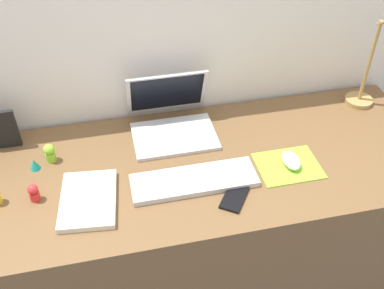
{
  "coord_description": "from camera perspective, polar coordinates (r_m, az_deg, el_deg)",
  "views": [
    {
      "loc": [
        -0.27,
        -1.11,
        1.79
      ],
      "look_at": [
        -0.02,
        0.0,
        0.83
      ],
      "focal_mm": 42.5,
      "sensor_mm": 36.0,
      "label": 1
    }
  ],
  "objects": [
    {
      "name": "ground_plane",
      "position": [
        2.13,
        0.57,
        -17.32
      ],
      "size": [
        6.0,
        6.0,
        0.0
      ],
      "primitive_type": "plane",
      "color": "#474C56"
    },
    {
      "name": "back_wall",
      "position": [
        1.86,
        -1.8,
        3.55
      ],
      "size": [
        2.91,
        0.05,
        1.36
      ],
      "primitive_type": "cube",
      "color": "silver",
      "rests_on": "ground_plane"
    },
    {
      "name": "desk",
      "position": [
        1.82,
        0.64,
        -11.04
      ],
      "size": [
        1.71,
        0.64,
        0.74
      ],
      "primitive_type": "cube",
      "color": "brown",
      "rests_on": "ground_plane"
    },
    {
      "name": "laptop",
      "position": [
        1.68,
        -2.65,
        3.54
      ],
      "size": [
        0.3,
        0.28,
        0.2
      ],
      "color": "silver",
      "rests_on": "desk"
    },
    {
      "name": "keyboard",
      "position": [
        1.48,
        0.26,
        -4.55
      ],
      "size": [
        0.41,
        0.13,
        0.02
      ],
      "primitive_type": "cube",
      "color": "silver",
      "rests_on": "desk"
    },
    {
      "name": "mousepad",
      "position": [
        1.58,
        11.97,
        -2.62
      ],
      "size": [
        0.21,
        0.17,
        0.0
      ],
      "primitive_type": "cube",
      "color": "#8CDB33",
      "rests_on": "desk"
    },
    {
      "name": "mouse",
      "position": [
        1.57,
        12.35,
        -1.97
      ],
      "size": [
        0.06,
        0.1,
        0.03
      ],
      "primitive_type": "ellipsoid",
      "color": "silver",
      "rests_on": "mousepad"
    },
    {
      "name": "cell_phone",
      "position": [
        1.45,
        5.4,
        -6.48
      ],
      "size": [
        0.13,
        0.14,
        0.01
      ],
      "primitive_type": "cube",
      "rotation": [
        0.0,
        0.0,
        -0.61
      ],
      "color": "black",
      "rests_on": "desk"
    },
    {
      "name": "desk_lamp",
      "position": [
        1.85,
        21.77,
        9.35
      ],
      "size": [
        0.11,
        0.14,
        0.39
      ],
      "color": "#A5844C",
      "rests_on": "desk"
    },
    {
      "name": "notebook_pad",
      "position": [
        1.46,
        -12.88,
        -6.78
      ],
      "size": [
        0.19,
        0.26,
        0.02
      ],
      "primitive_type": "cube",
      "rotation": [
        0.0,
        0.0,
        -0.11
      ],
      "color": "silver",
      "rests_on": "desk"
    },
    {
      "name": "picture_frame",
      "position": [
        1.71,
        -22.99,
        1.68
      ],
      "size": [
        0.12,
        0.02,
        0.15
      ],
      "primitive_type": "cube",
      "color": "black",
      "rests_on": "desk"
    },
    {
      "name": "toy_figurine_red",
      "position": [
        1.5,
        -19.25,
        -5.7
      ],
      "size": [
        0.03,
        0.03,
        0.06
      ],
      "color": "red",
      "rests_on": "desk"
    },
    {
      "name": "toy_figurine_teal",
      "position": [
        1.61,
        -19.16,
        -2.37
      ],
      "size": [
        0.04,
        0.04,
        0.04
      ],
      "primitive_type": "cone",
      "color": "teal",
      "rests_on": "desk"
    },
    {
      "name": "toy_figurine_lime",
      "position": [
        1.62,
        -17.43,
        -0.96
      ],
      "size": [
        0.04,
        0.04,
        0.07
      ],
      "color": "#8CDB33",
      "rests_on": "desk"
    }
  ]
}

